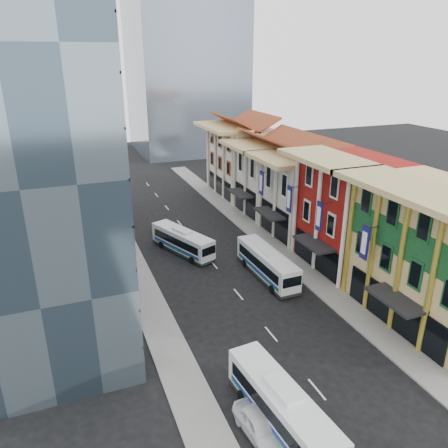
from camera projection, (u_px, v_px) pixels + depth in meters
name	position (u px, v px, depth m)	size (l,w,h in m)	color
ground	(325.00, 399.00, 29.70)	(200.00, 200.00, 0.00)	black
sidewalk_right	(281.00, 252.00, 51.67)	(3.00, 90.00, 0.15)	slate
sidewalk_left	(138.00, 277.00, 45.90)	(3.00, 90.00, 0.15)	slate
shophouse_tan	(439.00, 258.00, 36.64)	(8.00, 14.00, 12.00)	#D4B57A
shophouse_red	(351.00, 213.00, 47.06)	(8.00, 10.00, 12.00)	maroon
shophouse_cream_near	(304.00, 197.00, 55.67)	(8.00, 9.00, 10.00)	beige
shophouse_cream_mid	(272.00, 179.00, 63.49)	(8.00, 9.00, 10.00)	beige
shophouse_cream_far	(243.00, 161.00, 72.43)	(8.00, 12.00, 11.00)	beige
office_tower	(27.00, 147.00, 35.02)	(12.00, 26.00, 30.00)	#3B4E5E
office_block_far	(50.00, 175.00, 58.22)	(10.00, 18.00, 14.00)	gray
bus_left_near	(282.00, 407.00, 26.87)	(2.35, 10.04, 3.22)	silver
bus_left_far	(183.00, 241.00, 51.24)	(2.21, 9.45, 3.03)	silver
bus_right	(267.00, 263.00, 45.52)	(2.34, 10.00, 3.21)	silver
sedan_left	(259.00, 425.00, 26.65)	(1.78, 4.40, 1.50)	white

